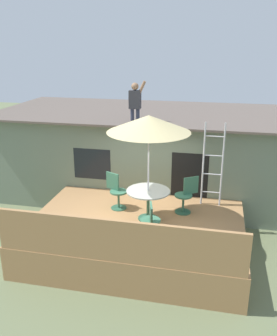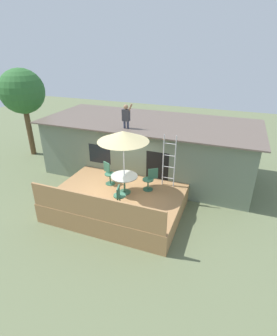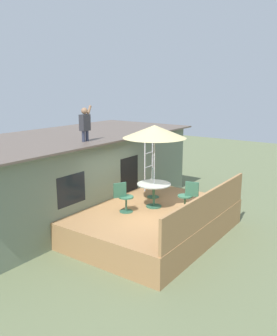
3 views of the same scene
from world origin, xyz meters
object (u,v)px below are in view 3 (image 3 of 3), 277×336
Objects in this scene: patio_table at (154,189)px; patio_chair_near at (187,196)px; person_figure at (85,122)px; patio_umbrella at (155,132)px; patio_chair_right at (153,184)px; step_ladder at (149,160)px; patio_chair_left at (124,197)px.

patio_chair_near reaches higher than patio_table.
patio_umbrella is at bearing -69.47° from person_figure.
person_figure is at bearing 110.53° from patio_umbrella.
patio_chair_right is (0.85, 0.58, -0.13)m from patio_table.
patio_chair_right is at bearing -42.43° from person_figure.
patio_umbrella is at bearing -0.00° from patio_chair_near.
patio_chair_right is (1.63, -1.49, -2.12)m from person_figure.
step_ladder is 2.81m from person_figure.
step_ladder is 2.39× the size of patio_chair_left.
patio_chair_left is 1.89m from patio_chair_near.
patio_umbrella is 2.15m from patio_chair_left.
patio_chair_left is (-0.14, -1.61, -2.12)m from person_figure.
person_figure is at bearing 110.53° from patio_table.
person_figure is 3.89m from patio_chair_near.
patio_chair_left is (-0.91, 0.46, -0.13)m from patio_table.
person_figure is 1.21× the size of patio_chair_near.
patio_chair_near is at bearing -76.19° from patio_table.
patio_chair_left is (-2.36, -0.71, -0.64)m from step_ladder.
patio_table is 1.13× the size of patio_chair_left.
step_ladder is 2.39× the size of patio_chair_near.
patio_chair_left is (-0.91, 0.46, -1.89)m from patio_umbrella.
patio_chair_left and patio_chair_right have the same top height.
patio_umbrella is at bearing 0.00° from patio_chair_left.
patio_chair_left reaches higher than patio_table.
step_ladder is at bearing -169.84° from patio_chair_right.
step_ladder is at bearing 38.89° from patio_umbrella.
patio_chair_right is (-0.60, -0.59, -0.64)m from step_ladder.
step_ladder is 2.39× the size of patio_chair_right.
patio_chair_left is at bearing 24.26° from patio_chair_near.
step_ladder is (1.45, 1.17, -1.25)m from patio_umbrella.
patio_table is at bearing 0.00° from patio_chair_left.
patio_table is at bearing -0.00° from patio_chair_right.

